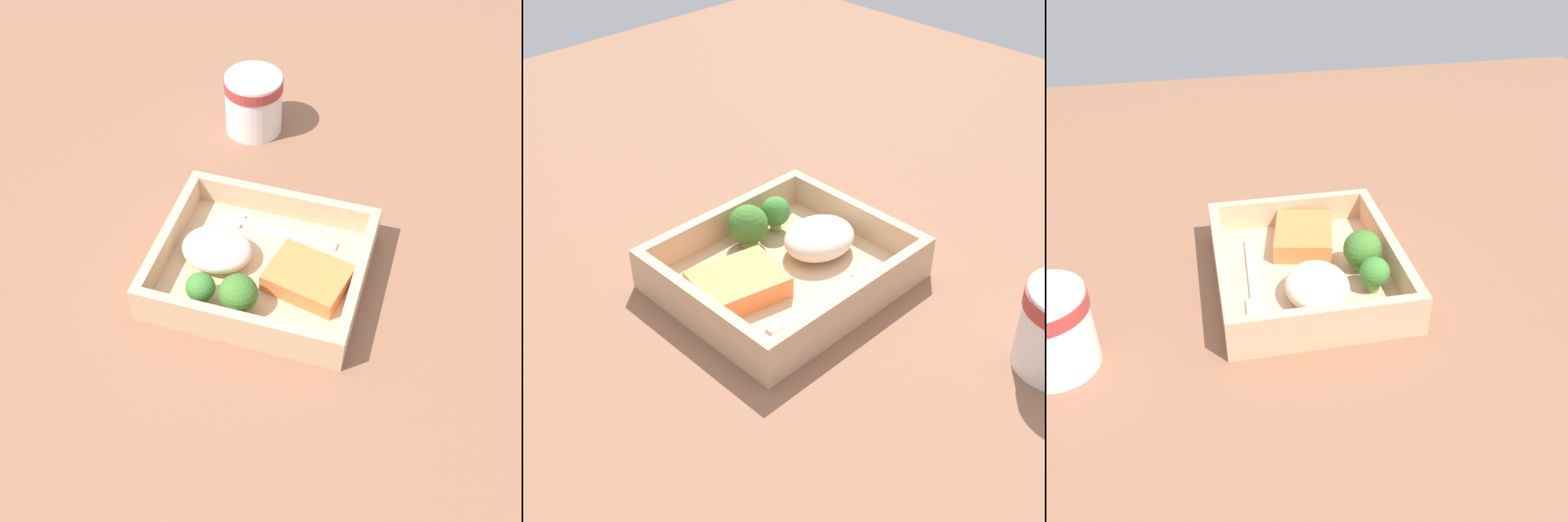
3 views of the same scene
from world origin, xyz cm
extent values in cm
cube|color=brown|center=(0.00, 0.00, -1.00)|extent=(160.00, 160.00, 2.00)
cube|color=#D2AB83|center=(0.00, 0.00, 0.60)|extent=(24.55, 21.07, 1.20)
cube|color=#D2AB83|center=(0.00, -9.94, 3.03)|extent=(24.55, 1.20, 3.66)
cube|color=#D2AB83|center=(0.00, 9.94, 3.03)|extent=(24.55, 1.20, 3.66)
cube|color=#D2AB83|center=(-11.67, 0.00, 3.03)|extent=(1.20, 18.67, 3.66)
cube|color=#D2AB83|center=(11.67, 0.00, 3.03)|extent=(1.20, 18.67, 3.66)
cube|color=orange|center=(-5.92, 0.72, 2.41)|extent=(10.38, 8.80, 2.42)
ellipsoid|color=beige|center=(5.47, -0.49, 3.05)|extent=(8.53, 7.09, 3.69)
cylinder|color=#739D51|center=(5.12, 6.60, 1.99)|extent=(1.31, 1.31, 1.59)
sphere|color=#3E7E31|center=(5.12, 6.60, 3.73)|extent=(3.44, 3.44, 3.44)
cylinder|color=#74A253|center=(0.70, 6.42, 1.97)|extent=(1.72, 1.72, 1.53)
sphere|color=#3F742A|center=(0.70, 6.42, 3.98)|extent=(4.53, 4.53, 4.53)
cube|color=silver|center=(-1.73, -6.34, 1.42)|extent=(12.44, 1.79, 0.44)
cube|color=silver|center=(6.16, -6.78, 1.42)|extent=(3.52, 2.39, 0.44)
cylinder|color=white|center=(9.25, -27.04, 4.36)|extent=(8.13, 8.13, 8.72)
cylinder|color=#B23833|center=(9.25, -27.04, 7.53)|extent=(8.38, 8.38, 1.57)
camera|label=1|loc=(-16.43, 54.28, 67.16)|focal=50.00mm
camera|label=2|loc=(-43.69, -44.53, 48.46)|focal=50.00mm
camera|label=3|loc=(57.75, -11.64, 42.64)|focal=42.00mm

